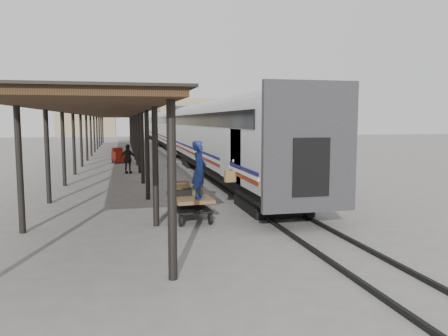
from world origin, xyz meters
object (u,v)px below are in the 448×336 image
(baggage_cart, at_px, (189,201))
(luggage_tug, at_px, (118,156))
(porter, at_px, (199,170))
(pedestrian, at_px, (128,159))

(baggage_cart, bearing_deg, luggage_tug, 93.19)
(luggage_tug, bearing_deg, baggage_cart, -98.61)
(porter, bearing_deg, pedestrian, 32.66)
(baggage_cart, xyz_separation_m, pedestrian, (-1.94, 14.12, 0.31))
(porter, relative_size, pedestrian, 1.01)
(luggage_tug, xyz_separation_m, pedestrian, (0.72, -7.67, 0.40))
(porter, bearing_deg, baggage_cart, 45.26)
(luggage_tug, height_order, porter, porter)
(baggage_cart, xyz_separation_m, luggage_tug, (-2.66, 21.79, -0.09))
(baggage_cart, distance_m, pedestrian, 14.26)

